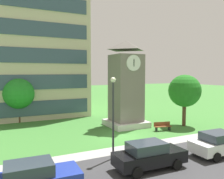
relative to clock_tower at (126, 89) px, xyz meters
The scene contains 13 objects.
ground_plane 6.17m from the clock_tower, 122.70° to the right, with size 160.00×160.00×0.00m, color #3D7A33.
street_asphalt 12.15m from the clock_tower, 102.41° to the right, with size 120.00×7.20×0.01m, color #38383A.
kerb_strip 8.31m from the clock_tower, 109.97° to the right, with size 120.00×1.60×0.01m, color #9E9E99.
office_building 18.35m from the clock_tower, 121.24° to the left, with size 15.47×15.99×19.20m.
clock_tower is the anchor object (origin of this frame).
park_bench 5.62m from the clock_tower, 56.83° to the right, with size 1.86×0.87×0.88m.
street_lamp 9.97m from the clock_tower, 125.03° to the right, with size 0.36×0.36×5.66m.
tree_by_building 6.52m from the clock_tower, 26.15° to the right, with size 3.57×3.57×5.72m.
tree_near_tower 11.28m from the clock_tower, 129.02° to the left, with size 3.12×3.12×5.80m.
tree_streetside 12.73m from the clock_tower, 145.63° to the left, with size 3.61×3.61×5.28m.
parked_car_blue 16.05m from the clock_tower, 136.55° to the right, with size 4.53×2.16×1.69m.
parked_car_black 12.02m from the clock_tower, 112.79° to the right, with size 4.62×2.10×1.69m.
parked_car_white 11.55m from the clock_tower, 82.00° to the right, with size 4.59×2.20×1.69m.
Camera 1 is at (-10.36, -18.37, 6.00)m, focal length 37.21 mm.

